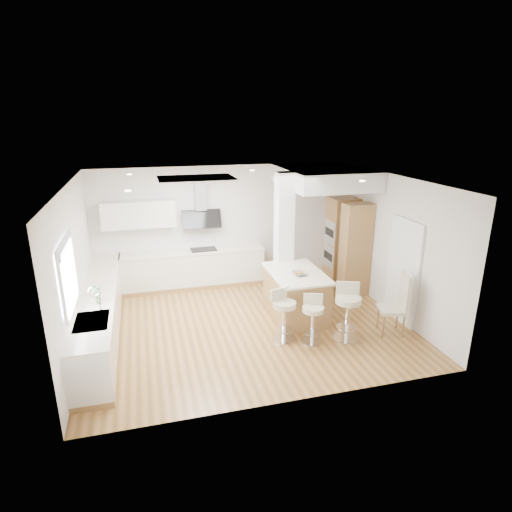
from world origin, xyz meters
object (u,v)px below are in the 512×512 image
object	(u,v)px
bar_stool_c	(348,309)
bar_stool_a	(284,313)
peninsula	(296,294)
dining_chair	(398,302)
bar_stool_b	(313,317)

from	to	relation	value
bar_stool_c	bar_stool_a	bearing A→B (deg)	-173.32
peninsula	dining_chair	bearing A→B (deg)	-36.68
dining_chair	peninsula	bearing A→B (deg)	158.43
bar_stool_a	dining_chair	world-z (taller)	dining_chair
peninsula	bar_stool_b	bearing A→B (deg)	-93.66
dining_chair	bar_stool_c	bearing A→B (deg)	-166.84
peninsula	bar_stool_c	xyz separation A→B (m)	(0.57, -1.14, 0.12)
bar_stool_c	peninsula	bearing A→B (deg)	136.44
bar_stool_a	dining_chair	bearing A→B (deg)	-22.61
bar_stool_b	bar_stool_c	world-z (taller)	bar_stool_c
bar_stool_a	bar_stool_b	bearing A→B (deg)	-37.33
bar_stool_c	dining_chair	xyz separation A→B (m)	(1.00, -0.04, 0.03)
bar_stool_a	bar_stool_b	xyz separation A→B (m)	(0.48, -0.20, -0.04)
bar_stool_a	bar_stool_c	world-z (taller)	bar_stool_c
peninsula	dining_chair	distance (m)	1.97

